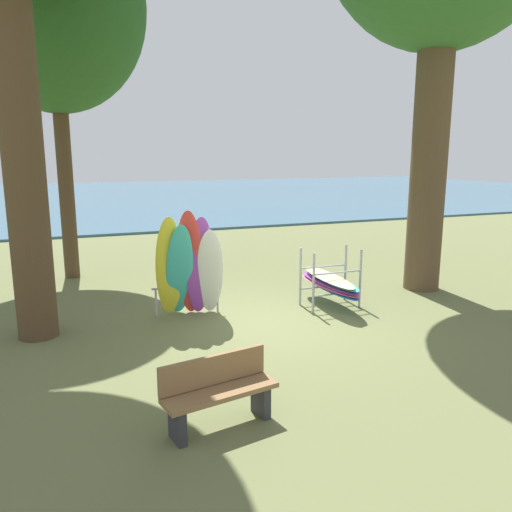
{
  "coord_description": "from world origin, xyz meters",
  "views": [
    {
      "loc": [
        -3.55,
        -8.64,
        3.22
      ],
      "look_at": [
        0.2,
        1.05,
        1.1
      ],
      "focal_mm": 35.62,
      "sensor_mm": 36.0,
      "label": 1
    }
  ],
  "objects": [
    {
      "name": "board_storage_rack",
      "position": [
        1.69,
        0.52,
        0.52
      ],
      "size": [
        1.15,
        2.13,
        1.25
      ],
      "color": "#9EA0A5",
      "rests_on": "ground"
    },
    {
      "name": "ground_plane",
      "position": [
        0.0,
        0.0,
        0.0
      ],
      "size": [
        80.0,
        80.0,
        0.0
      ],
      "primitive_type": "plane",
      "color": "#60663D"
    },
    {
      "name": "park_bench",
      "position": [
        -1.95,
        -3.27,
        0.45
      ],
      "size": [
        1.45,
        0.67,
        0.85
      ],
      "color": "#2D2D33",
      "rests_on": "ground"
    },
    {
      "name": "lake_water",
      "position": [
        0.0,
        29.76,
        0.05
      ],
      "size": [
        80.0,
        36.0,
        0.1
      ],
      "primitive_type": "cube",
      "color": "#38607A",
      "rests_on": "ground"
    },
    {
      "name": "leaning_board_pile",
      "position": [
        -1.29,
        0.81,
        1.01
      ],
      "size": [
        1.44,
        0.96,
        2.19
      ],
      "color": "yellow",
      "rests_on": "ground"
    },
    {
      "name": "tree_far_left_back",
      "position": [
        -3.36,
        5.26,
        6.66
      ],
      "size": [
        4.4,
        4.4,
        9.22
      ],
      "color": "#4C3823",
      "rests_on": "ground"
    }
  ]
}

